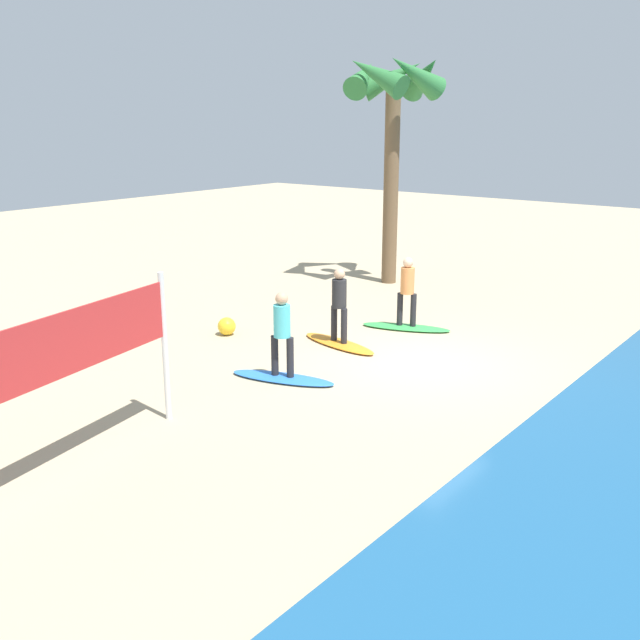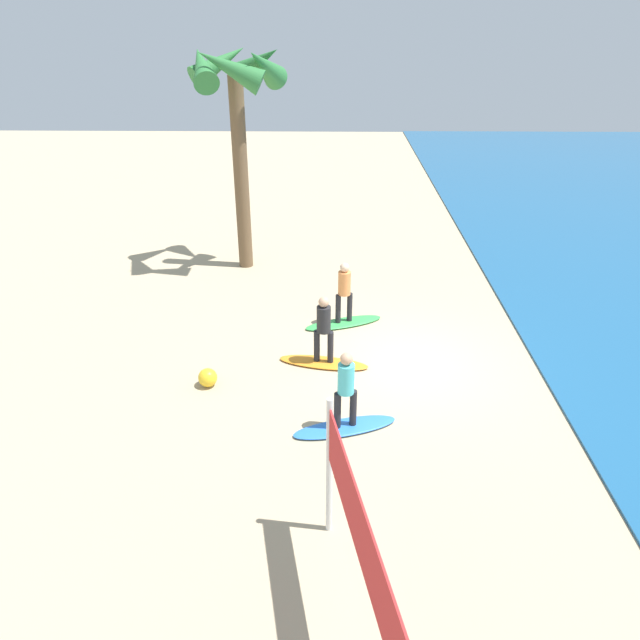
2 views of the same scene
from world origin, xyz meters
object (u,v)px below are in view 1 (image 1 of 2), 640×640
surfer_orange (339,300)px  surfer_green (407,287)px  surfboard_orange (339,343)px  beach_ball (227,326)px  surfboard_green (406,327)px  palm_tree (393,99)px  surfboard_blue (283,378)px  surfer_blue (282,328)px

surfer_orange → surfer_green: bearing=166.1°
surfboard_orange → beach_ball: size_ratio=5.04×
surfboard_green → palm_tree: palm_tree is taller
surfboard_orange → surfer_orange: bearing=-79.4°
surfer_green → surfboard_orange: bearing=-13.9°
palm_tree → surfboard_orange: bearing=23.1°
surfboard_blue → palm_tree: size_ratio=0.31×
surfer_orange → surfboard_blue: bearing=10.6°
surfer_orange → palm_tree: bearing=-156.9°
surfboard_blue → beach_ball: beach_ball is taller
surfboard_green → surfer_orange: 2.30m
surfer_green → surfer_orange: (2.01, -0.50, 0.00)m
surfboard_green → surfboard_orange: same height
palm_tree → surfer_blue: bearing=19.7°
surfer_green → surfer_blue: size_ratio=1.00×
surfboard_orange → surfboard_blue: bearing=-68.8°
surfboard_orange → surfer_orange: (0.00, 0.00, 0.99)m
surfer_orange → surfer_blue: bearing=10.6°
surfer_blue → surfboard_blue: bearing=0.0°
beach_ball → surfboard_blue: bearing=63.5°
surfer_orange → surfer_blue: (2.43, 0.46, 0.00)m
surfboard_orange → beach_ball: bearing=-148.8°
surfboard_orange → surfboard_green: bearing=86.7°
surfboard_green → surfer_orange: bearing=-124.3°
surfboard_orange → surfer_blue: surfer_blue is taller
palm_tree → surfboard_blue: bearing=19.7°
surfboard_green → beach_ball: beach_ball is taller
surfboard_blue → surfer_blue: (0.00, 0.00, 0.99)m
surfboard_blue → palm_tree: bearing=93.0°
surfer_blue → beach_ball: 3.43m
surfer_green → surfboard_green: bearing=0.0°
surfboard_blue → surfboard_green: bearing=72.7°
surfer_green → palm_tree: size_ratio=0.25×
surfer_blue → surfer_orange: bearing=-169.4°
surfboard_blue → beach_ball: 3.33m
beach_ball → surfboard_orange: bearing=110.6°
surfboard_blue → surfer_green: bearing=72.7°
surfer_green → palm_tree: palm_tree is taller
surfboard_green → beach_ball: bearing=-156.0°
surfboard_orange → palm_tree: size_ratio=0.31×
surfboard_green → surfboard_orange: bearing=-124.3°
palm_tree → beach_ball: (7.00, 0.06, -5.16)m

